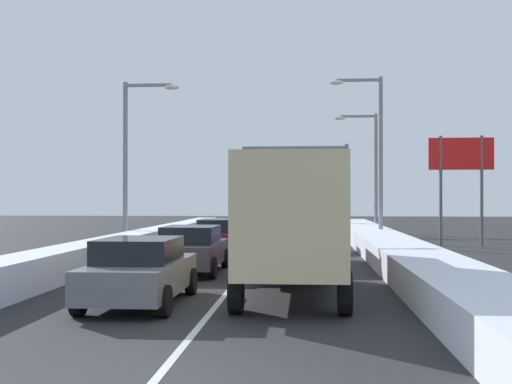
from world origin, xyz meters
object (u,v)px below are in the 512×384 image
(traffic_light_gantry, at_px, (313,168))
(street_lamp_right_near, at_px, (374,145))
(street_lamp_left_mid, at_px, (133,149))
(box_truck_right_lane_nearest, at_px, (292,219))
(suv_tan_right_lane_second, at_px, (294,236))
(sedan_charcoal_center_lane_second, at_px, (192,249))
(street_lamp_right_mid, at_px, (370,162))
(roadside_sign_right, at_px, (461,165))
(sedan_navy_right_lane_third, at_px, (297,233))
(sedan_maroon_center_lane_third, at_px, (220,237))
(sedan_gray_center_lane_nearest, at_px, (140,271))

(traffic_light_gantry, relative_size, street_lamp_right_near, 0.89)
(street_lamp_left_mid, bearing_deg, box_truck_right_lane_nearest, -61.16)
(suv_tan_right_lane_second, relative_size, sedan_charcoal_center_lane_second, 1.09)
(street_lamp_right_mid, height_order, roadside_sign_right, street_lamp_right_mid)
(box_truck_right_lane_nearest, height_order, sedan_charcoal_center_lane_second, box_truck_right_lane_nearest)
(street_lamp_left_mid, bearing_deg, sedan_navy_right_lane_third, 1.97)
(sedan_maroon_center_lane_third, bearing_deg, sedan_gray_center_lane_nearest, -90.73)
(street_lamp_left_mid, bearing_deg, sedan_gray_center_lane_nearest, -74.44)
(sedan_gray_center_lane_nearest, height_order, street_lamp_right_mid, street_lamp_right_mid)
(box_truck_right_lane_nearest, xyz_separation_m, street_lamp_left_mid, (-7.71, 14.00, 2.80))
(traffic_light_gantry, bearing_deg, sedan_gray_center_lane_nearest, -97.69)
(sedan_navy_right_lane_third, relative_size, sedan_charcoal_center_lane_second, 1.00)
(street_lamp_right_near, bearing_deg, sedan_navy_right_lane_third, -143.21)
(suv_tan_right_lane_second, relative_size, street_lamp_left_mid, 0.63)
(street_lamp_right_near, relative_size, street_lamp_right_mid, 1.12)
(box_truck_right_lane_nearest, distance_m, sedan_charcoal_center_lane_second, 5.95)
(sedan_gray_center_lane_nearest, distance_m, roadside_sign_right, 22.16)
(suv_tan_right_lane_second, distance_m, traffic_light_gantry, 22.69)
(sedan_navy_right_lane_third, bearing_deg, suv_tan_right_lane_second, -90.13)
(suv_tan_right_lane_second, height_order, sedan_gray_center_lane_nearest, suv_tan_right_lane_second)
(sedan_navy_right_lane_third, distance_m, sedan_gray_center_lane_nearest, 16.03)
(sedan_gray_center_lane_nearest, height_order, street_lamp_left_mid, street_lamp_left_mid)
(suv_tan_right_lane_second, xyz_separation_m, street_lamp_right_mid, (4.37, 16.65, 3.57))
(street_lamp_right_near, bearing_deg, sedan_charcoal_center_lane_second, -119.81)
(sedan_navy_right_lane_third, height_order, street_lamp_right_near, street_lamp_right_near)
(sedan_gray_center_lane_nearest, bearing_deg, sedan_maroon_center_lane_third, 89.27)
(suv_tan_right_lane_second, bearing_deg, sedan_gray_center_lane_nearest, -109.21)
(street_lamp_right_near, bearing_deg, sedan_maroon_center_lane_third, -140.56)
(suv_tan_right_lane_second, relative_size, sedan_gray_center_lane_nearest, 1.09)
(sedan_maroon_center_lane_third, bearing_deg, street_lamp_right_near, 39.44)
(sedan_navy_right_lane_third, distance_m, street_lamp_right_mid, 12.02)
(roadside_sign_right, bearing_deg, sedan_charcoal_center_lane_second, -132.43)
(box_truck_right_lane_nearest, bearing_deg, sedan_maroon_center_lane_third, 106.00)
(sedan_navy_right_lane_third, relative_size, street_lamp_left_mid, 0.58)
(sedan_maroon_center_lane_third, height_order, roadside_sign_right, roadside_sign_right)
(box_truck_right_lane_nearest, xyz_separation_m, roadside_sign_right, (8.06, 17.26, 2.12))
(box_truck_right_lane_nearest, height_order, traffic_light_gantry, traffic_light_gantry)
(sedan_navy_right_lane_third, height_order, roadside_sign_right, roadside_sign_right)
(sedan_gray_center_lane_nearest, distance_m, sedan_maroon_center_lane_third, 12.78)
(street_lamp_left_mid, bearing_deg, street_lamp_right_near, 15.22)
(sedan_charcoal_center_lane_second, bearing_deg, traffic_light_gantry, 80.68)
(box_truck_right_lane_nearest, bearing_deg, suv_tan_right_lane_second, 90.67)
(street_lamp_right_mid, bearing_deg, suv_tan_right_lane_second, -104.72)
(box_truck_right_lane_nearest, distance_m, street_lamp_right_near, 17.80)
(sedan_navy_right_lane_third, xyz_separation_m, sedan_gray_center_lane_nearest, (-3.34, -15.67, 0.00))
(sedan_maroon_center_lane_third, height_order, traffic_light_gantry, traffic_light_gantry)
(sedan_charcoal_center_lane_second, height_order, street_lamp_right_near, street_lamp_right_near)
(sedan_charcoal_center_lane_second, relative_size, traffic_light_gantry, 0.60)
(suv_tan_right_lane_second, height_order, sedan_maroon_center_lane_third, suv_tan_right_lane_second)
(sedan_charcoal_center_lane_second, xyz_separation_m, street_lamp_right_mid, (7.61, 20.00, 3.82))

